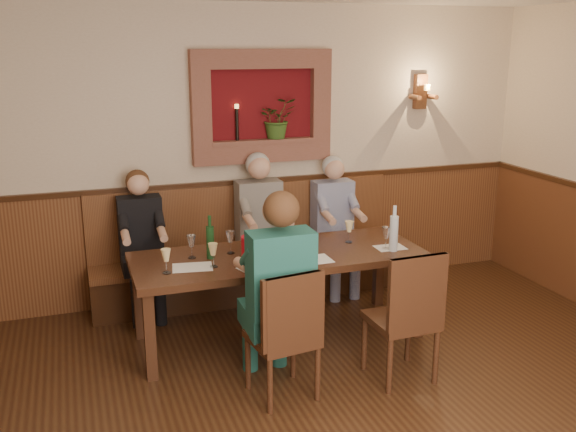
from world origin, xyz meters
name	(u,v)px	position (x,y,z in m)	size (l,w,h in m)	color
room_shell	(389,152)	(0.00, 0.00, 1.89)	(6.04, 6.04, 2.82)	beige
wainscoting	(380,378)	(0.00, 0.00, 0.59)	(6.02, 6.02, 1.15)	#592E19
wall_niche	(266,111)	(0.24, 2.94, 1.81)	(1.36, 0.30, 1.06)	#5B0D11
wall_sconce	(421,92)	(1.90, 2.93, 1.94)	(0.25, 0.20, 0.35)	#592E19
dining_table	(279,262)	(0.00, 1.85, 0.68)	(2.40, 0.90, 0.75)	black
bench	(249,266)	(0.00, 2.79, 0.33)	(3.00, 0.45, 1.11)	#381E0F
chair_near_left	(283,359)	(-0.26, 0.94, 0.28)	(0.49, 0.49, 0.97)	black
chair_near_right	(401,341)	(0.64, 0.90, 0.30)	(0.46, 0.46, 1.02)	black
person_bench_left	(143,258)	(-1.01, 2.69, 0.55)	(0.39, 0.47, 1.35)	black
person_bench_mid	(262,241)	(0.10, 2.69, 0.60)	(0.43, 0.52, 1.44)	#575450
person_bench_right	(335,237)	(0.87, 2.69, 0.56)	(0.40, 0.48, 1.37)	navy
person_chair_front	(277,308)	(-0.27, 1.07, 0.62)	(0.45, 0.55, 1.49)	navy
spittoon_bucket	(254,250)	(-0.26, 1.69, 0.86)	(0.19, 0.19, 0.22)	red
wine_bottle_green_a	(283,240)	(0.00, 1.73, 0.91)	(0.07, 0.07, 0.38)	#19471E
wine_bottle_green_b	(210,241)	(-0.56, 1.92, 0.89)	(0.06, 0.06, 0.36)	#19471E
water_bottle	(394,232)	(0.93, 1.61, 0.91)	(0.08, 0.08, 0.39)	silver
tasting_sheet_a	(192,267)	(-0.74, 1.75, 0.75)	(0.31, 0.22, 0.00)	white
tasting_sheet_b	(311,260)	(0.20, 1.61, 0.75)	(0.32, 0.23, 0.00)	white
tasting_sheet_c	(390,247)	(0.95, 1.69, 0.75)	(0.25, 0.18, 0.00)	white
tasting_sheet_d	(258,268)	(-0.26, 1.57, 0.75)	(0.28, 0.20, 0.00)	white
wine_glass_0	(230,242)	(-0.37, 1.99, 0.85)	(0.08, 0.08, 0.19)	white
wine_glass_1	(301,237)	(0.23, 1.94, 0.85)	(0.08, 0.08, 0.19)	#FFE498
wine_glass_2	(284,246)	(0.01, 1.74, 0.85)	(0.08, 0.08, 0.19)	#FFE498
wine_glass_3	(213,255)	(-0.58, 1.70, 0.85)	(0.08, 0.08, 0.19)	#FFE498
wine_glass_4	(349,232)	(0.68, 1.94, 0.85)	(0.08, 0.08, 0.19)	#FFE498
wine_glass_5	(166,261)	(-0.95, 1.68, 0.85)	(0.08, 0.08, 0.19)	#FFE498
wine_glass_6	(386,238)	(0.90, 1.67, 0.85)	(0.08, 0.08, 0.19)	white
wine_glass_7	(192,247)	(-0.70, 1.97, 0.85)	(0.08, 0.08, 0.19)	white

